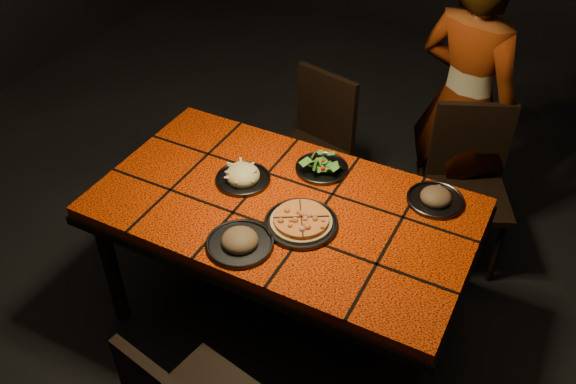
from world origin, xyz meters
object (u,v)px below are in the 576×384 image
at_px(dining_table, 284,217).
at_px(chair_far_left, 315,138).
at_px(diner, 464,103).
at_px(plate_pizza, 301,222).
at_px(chair_far_right, 468,177).
at_px(plate_pasta, 243,177).

xyz_separation_m(dining_table, chair_far_left, (-0.25, 0.84, -0.18)).
distance_m(diner, plate_pizza, 1.23).
height_order(dining_table, chair_far_right, chair_far_right).
xyz_separation_m(plate_pizza, plate_pasta, (-0.36, 0.14, 0.00)).
relative_size(dining_table, plate_pizza, 4.67).
distance_m(chair_far_left, plate_pizza, 1.04).
distance_m(chair_far_left, chair_far_right, 0.86).
bearing_deg(dining_table, chair_far_left, 106.33).
height_order(diner, plate_pizza, diner).
xyz_separation_m(dining_table, diner, (0.48, 1.10, 0.12)).
height_order(dining_table, chair_far_left, chair_far_left).
relative_size(diner, plate_pasta, 6.44).
distance_m(chair_far_left, diner, 0.82).
xyz_separation_m(chair_far_left, chair_far_right, (0.86, 0.04, 0.01)).
distance_m(chair_far_left, plate_pasta, 0.84).
xyz_separation_m(dining_table, plate_pasta, (-0.23, 0.05, 0.10)).
bearing_deg(chair_far_right, plate_pasta, -159.60).
height_order(chair_far_left, plate_pizza, chair_far_left).
relative_size(dining_table, diner, 1.03).
distance_m(dining_table, plate_pasta, 0.26).
height_order(diner, plate_pasta, diner).
height_order(plate_pizza, plate_pasta, plate_pasta).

